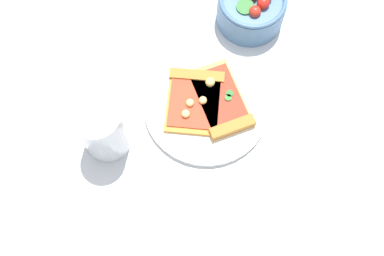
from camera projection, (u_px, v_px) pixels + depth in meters
name	position (u px, v px, depth m)	size (l,w,h in m)	color
ground_plane	(214.00, 117.00, 0.87)	(2.40, 2.40, 0.00)	silver
plate	(206.00, 106.00, 0.87)	(0.23, 0.23, 0.01)	white
pizza_slice_near	(194.00, 98.00, 0.86)	(0.13, 0.11, 0.02)	gold
pizza_slice_far	(221.00, 103.00, 0.85)	(0.16, 0.14, 0.02)	#E5B256
salad_bowl	(251.00, 8.00, 0.90)	(0.13, 0.13, 0.09)	#4C7299
soda_glass	(103.00, 130.00, 0.79)	(0.08, 0.08, 0.13)	silver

